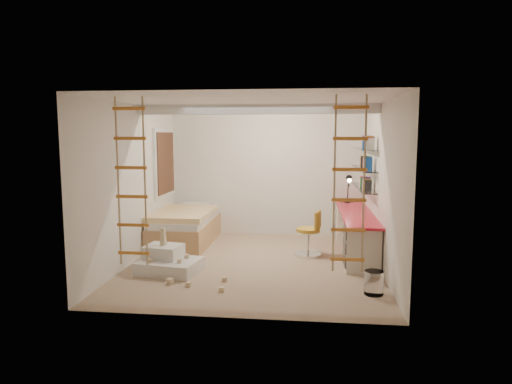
# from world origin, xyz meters

# --- Properties ---
(floor) EXTENTS (4.50, 4.50, 0.00)m
(floor) POSITION_xyz_m (0.00, 0.00, 0.00)
(floor) COLOR #9C7E64
(floor) RESTS_ON ground
(ceiling_beam) EXTENTS (4.00, 0.18, 0.16)m
(ceiling_beam) POSITION_xyz_m (0.00, 0.30, 2.52)
(ceiling_beam) COLOR white
(ceiling_beam) RESTS_ON ceiling
(window_frame) EXTENTS (0.06, 1.15, 1.35)m
(window_frame) POSITION_xyz_m (-1.97, 1.50, 1.55)
(window_frame) COLOR white
(window_frame) RESTS_ON wall_left
(window_blind) EXTENTS (0.02, 1.00, 1.20)m
(window_blind) POSITION_xyz_m (-1.93, 1.50, 1.55)
(window_blind) COLOR #4C2D1E
(window_blind) RESTS_ON window_frame
(rope_ladder_left) EXTENTS (0.41, 0.04, 2.13)m
(rope_ladder_left) POSITION_xyz_m (-1.35, -1.75, 1.52)
(rope_ladder_left) COLOR #C27D21
(rope_ladder_left) RESTS_ON ceiling
(rope_ladder_right) EXTENTS (0.41, 0.04, 2.13)m
(rope_ladder_right) POSITION_xyz_m (1.35, -1.75, 1.52)
(rope_ladder_right) COLOR orange
(rope_ladder_right) RESTS_ON ceiling
(waste_bin) EXTENTS (0.26, 0.26, 0.32)m
(waste_bin) POSITION_xyz_m (1.75, -1.27, 0.16)
(waste_bin) COLOR white
(waste_bin) RESTS_ON floor
(desk) EXTENTS (0.56, 2.80, 0.75)m
(desk) POSITION_xyz_m (1.72, 0.86, 0.40)
(desk) COLOR red
(desk) RESTS_ON floor
(shelves) EXTENTS (0.25, 1.80, 0.71)m
(shelves) POSITION_xyz_m (1.87, 1.13, 1.50)
(shelves) COLOR white
(shelves) RESTS_ON wall_right
(bed) EXTENTS (1.02, 2.00, 0.69)m
(bed) POSITION_xyz_m (-1.48, 1.23, 0.33)
(bed) COLOR #AD7F51
(bed) RESTS_ON floor
(task_lamp) EXTENTS (0.14, 0.36, 0.57)m
(task_lamp) POSITION_xyz_m (1.67, 1.82, 1.14)
(task_lamp) COLOR black
(task_lamp) RESTS_ON desk
(swivel_chair) EXTENTS (0.58, 0.58, 0.80)m
(swivel_chair) POSITION_xyz_m (0.90, 0.57, 0.29)
(swivel_chair) COLOR gold
(swivel_chair) RESTS_ON floor
(play_platform) EXTENTS (0.99, 0.82, 0.39)m
(play_platform) POSITION_xyz_m (-1.27, -0.59, 0.15)
(play_platform) COLOR silver
(play_platform) RESTS_ON floor
(toy_blocks) EXTENTS (1.26, 0.98, 0.66)m
(toy_blocks) POSITION_xyz_m (-1.01, -0.82, 0.26)
(toy_blocks) COLOR #CCB284
(toy_blocks) RESTS_ON floor
(books) EXTENTS (0.14, 0.64, 0.92)m
(books) POSITION_xyz_m (1.87, 1.13, 1.62)
(books) COLOR #262626
(books) RESTS_ON shelves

